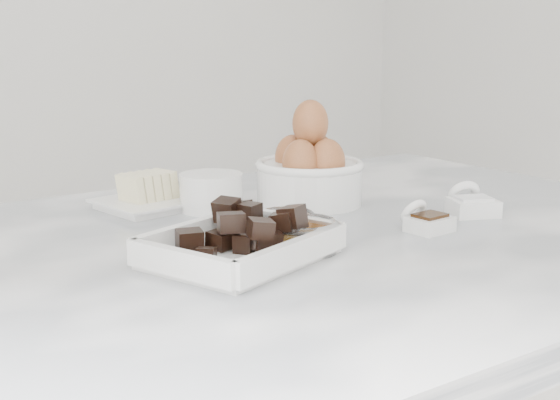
{
  "coord_description": "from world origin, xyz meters",
  "views": [
    {
      "loc": [
        -0.54,
        -0.76,
        1.19
      ],
      "look_at": [
        0.02,
        0.03,
        0.98
      ],
      "focal_mm": 50.0,
      "sensor_mm": 36.0,
      "label": 1
    }
  ],
  "objects_px": {
    "butter_plate": "(145,196)",
    "sugar_ramekin": "(211,190)",
    "chocolate_dish": "(240,241)",
    "honey_bowl": "(302,235)",
    "egg_bowl": "(310,171)",
    "zest_bowl": "(287,222)",
    "vanilla_spoon": "(426,220)",
    "salt_spoon": "(471,203)"
  },
  "relations": [
    {
      "from": "butter_plate",
      "to": "vanilla_spoon",
      "type": "relative_size",
      "value": 2.07
    },
    {
      "from": "butter_plate",
      "to": "sugar_ramekin",
      "type": "height_order",
      "value": "same"
    },
    {
      "from": "chocolate_dish",
      "to": "egg_bowl",
      "type": "distance_m",
      "value": 0.3
    },
    {
      "from": "sugar_ramekin",
      "to": "vanilla_spoon",
      "type": "relative_size",
      "value": 1.3
    },
    {
      "from": "chocolate_dish",
      "to": "honey_bowl",
      "type": "bearing_deg",
      "value": -7.62
    },
    {
      "from": "zest_bowl",
      "to": "vanilla_spoon",
      "type": "height_order",
      "value": "vanilla_spoon"
    },
    {
      "from": "zest_bowl",
      "to": "salt_spoon",
      "type": "bearing_deg",
      "value": -11.53
    },
    {
      "from": "honey_bowl",
      "to": "vanilla_spoon",
      "type": "height_order",
      "value": "vanilla_spoon"
    },
    {
      "from": "zest_bowl",
      "to": "salt_spoon",
      "type": "xyz_separation_m",
      "value": [
        0.28,
        -0.06,
        -0.0
      ]
    },
    {
      "from": "vanilla_spoon",
      "to": "egg_bowl",
      "type": "bearing_deg",
      "value": 96.9
    },
    {
      "from": "vanilla_spoon",
      "to": "chocolate_dish",
      "type": "bearing_deg",
      "value": 174.43
    },
    {
      "from": "chocolate_dish",
      "to": "salt_spoon",
      "type": "xyz_separation_m",
      "value": [
        0.38,
        0.0,
        -0.01
      ]
    },
    {
      "from": "sugar_ramekin",
      "to": "zest_bowl",
      "type": "relative_size",
      "value": 1.28
    },
    {
      "from": "egg_bowl",
      "to": "zest_bowl",
      "type": "relative_size",
      "value": 2.3
    },
    {
      "from": "butter_plate",
      "to": "salt_spoon",
      "type": "relative_size",
      "value": 1.54
    },
    {
      "from": "chocolate_dish",
      "to": "sugar_ramekin",
      "type": "bearing_deg",
      "value": 67.07
    },
    {
      "from": "butter_plate",
      "to": "vanilla_spoon",
      "type": "bearing_deg",
      "value": -52.89
    },
    {
      "from": "sugar_ramekin",
      "to": "egg_bowl",
      "type": "distance_m",
      "value": 0.15
    },
    {
      "from": "butter_plate",
      "to": "zest_bowl",
      "type": "distance_m",
      "value": 0.25
    },
    {
      "from": "sugar_ramekin",
      "to": "honey_bowl",
      "type": "xyz_separation_m",
      "value": [
        -0.02,
        -0.24,
        -0.01
      ]
    },
    {
      "from": "chocolate_dish",
      "to": "egg_bowl",
      "type": "relative_size",
      "value": 1.52
    },
    {
      "from": "butter_plate",
      "to": "egg_bowl",
      "type": "relative_size",
      "value": 0.88
    },
    {
      "from": "zest_bowl",
      "to": "vanilla_spoon",
      "type": "xyz_separation_m",
      "value": [
        0.16,
        -0.08,
        -0.0
      ]
    },
    {
      "from": "egg_bowl",
      "to": "zest_bowl",
      "type": "distance_m",
      "value": 0.19
    },
    {
      "from": "chocolate_dish",
      "to": "zest_bowl",
      "type": "height_order",
      "value": "chocolate_dish"
    },
    {
      "from": "egg_bowl",
      "to": "zest_bowl",
      "type": "bearing_deg",
      "value": -136.3
    },
    {
      "from": "zest_bowl",
      "to": "salt_spoon",
      "type": "height_order",
      "value": "salt_spoon"
    },
    {
      "from": "chocolate_dish",
      "to": "salt_spoon",
      "type": "bearing_deg",
      "value": 0.38
    },
    {
      "from": "chocolate_dish",
      "to": "zest_bowl",
      "type": "bearing_deg",
      "value": 29.14
    },
    {
      "from": "butter_plate",
      "to": "honey_bowl",
      "type": "relative_size",
      "value": 1.66
    },
    {
      "from": "sugar_ramekin",
      "to": "vanilla_spoon",
      "type": "bearing_deg",
      "value": -57.28
    },
    {
      "from": "sugar_ramekin",
      "to": "salt_spoon",
      "type": "distance_m",
      "value": 0.36
    },
    {
      "from": "honey_bowl",
      "to": "zest_bowl",
      "type": "distance_m",
      "value": 0.07
    },
    {
      "from": "egg_bowl",
      "to": "sugar_ramekin",
      "type": "bearing_deg",
      "value": 161.67
    },
    {
      "from": "butter_plate",
      "to": "sugar_ramekin",
      "type": "xyz_separation_m",
      "value": [
        0.07,
        -0.06,
        0.01
      ]
    },
    {
      "from": "butter_plate",
      "to": "vanilla_spoon",
      "type": "height_order",
      "value": "butter_plate"
    },
    {
      "from": "egg_bowl",
      "to": "honey_bowl",
      "type": "xyz_separation_m",
      "value": [
        -0.16,
        -0.2,
        -0.03
      ]
    },
    {
      "from": "vanilla_spoon",
      "to": "sugar_ramekin",
      "type": "bearing_deg",
      "value": 122.72
    },
    {
      "from": "zest_bowl",
      "to": "vanilla_spoon",
      "type": "bearing_deg",
      "value": -28.08
    },
    {
      "from": "chocolate_dish",
      "to": "zest_bowl",
      "type": "distance_m",
      "value": 0.12
    },
    {
      "from": "butter_plate",
      "to": "salt_spoon",
      "type": "bearing_deg",
      "value": -38.99
    },
    {
      "from": "butter_plate",
      "to": "honey_bowl",
      "type": "xyz_separation_m",
      "value": [
        0.05,
        -0.3,
        -0.0
      ]
    }
  ]
}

